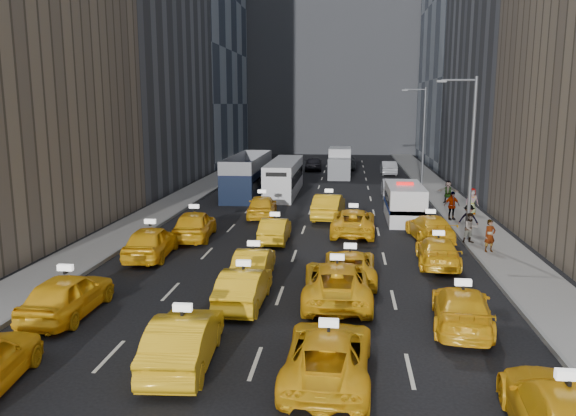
# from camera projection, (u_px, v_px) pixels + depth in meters

# --- Properties ---
(ground) EXTENTS (160.00, 160.00, 0.00)m
(ground) POSITION_uv_depth(u_px,v_px,m) (273.00, 314.00, 20.51)
(ground) COLOR black
(ground) RESTS_ON ground
(sidewalk_west) EXTENTS (3.00, 90.00, 0.15)m
(sidewalk_west) POSITION_uv_depth(u_px,v_px,m) (187.00, 196.00, 46.04)
(sidewalk_west) COLOR gray
(sidewalk_west) RESTS_ON ground
(sidewalk_east) EXTENTS (3.00, 90.00, 0.15)m
(sidewalk_east) POSITION_uv_depth(u_px,v_px,m) (448.00, 201.00, 43.84)
(sidewalk_east) COLOR gray
(sidewalk_east) RESTS_ON ground
(curb_west) EXTENTS (0.15, 90.00, 0.18)m
(curb_west) POSITION_uv_depth(u_px,v_px,m) (204.00, 197.00, 45.88)
(curb_west) COLOR slate
(curb_west) RESTS_ON ground
(curb_east) EXTENTS (0.15, 90.00, 0.18)m
(curb_east) POSITION_uv_depth(u_px,v_px,m) (429.00, 201.00, 43.99)
(curb_east) COLOR slate
(curb_east) RESTS_ON ground
(building_backdrop) EXTENTS (30.00, 12.00, 40.00)m
(building_backdrop) POSITION_uv_depth(u_px,v_px,m) (334.00, 23.00, 87.25)
(building_backdrop) COLOR slate
(building_backdrop) RESTS_ON ground
(streetlight_near) EXTENTS (2.15, 0.22, 9.00)m
(streetlight_near) POSITION_uv_depth(u_px,v_px,m) (470.00, 153.00, 30.39)
(streetlight_near) COLOR #595B60
(streetlight_near) RESTS_ON ground
(streetlight_far) EXTENTS (2.15, 0.22, 9.00)m
(streetlight_far) POSITION_uv_depth(u_px,v_px,m) (422.00, 134.00, 49.94)
(streetlight_far) COLOR #595B60
(streetlight_far) RESTS_ON ground
(taxi_1) EXTENTS (1.95, 4.80, 1.55)m
(taxi_1) POSITION_uv_depth(u_px,v_px,m) (184.00, 340.00, 16.38)
(taxi_1) COLOR yellow
(taxi_1) RESTS_ON ground
(taxi_2) EXTENTS (2.51, 5.14, 1.41)m
(taxi_2) POSITION_uv_depth(u_px,v_px,m) (328.00, 354.00, 15.60)
(taxi_2) COLOR yellow
(taxi_2) RESTS_ON ground
(taxi_3) EXTENTS (2.57, 5.47, 1.54)m
(taxi_3) POSITION_uv_depth(u_px,v_px,m) (564.00, 416.00, 12.36)
(taxi_3) COLOR yellow
(taxi_3) RESTS_ON ground
(taxi_4) EXTENTS (1.88, 4.66, 1.59)m
(taxi_4) POSITION_uv_depth(u_px,v_px,m) (67.00, 295.00, 20.20)
(taxi_4) COLOR yellow
(taxi_4) RESTS_ON ground
(taxi_5) EXTENTS (1.60, 4.41, 1.44)m
(taxi_5) POSITION_uv_depth(u_px,v_px,m) (244.00, 287.00, 21.27)
(taxi_5) COLOR yellow
(taxi_5) RESTS_ON ground
(taxi_6) EXTENTS (2.69, 5.61, 1.54)m
(taxi_6) POSITION_uv_depth(u_px,v_px,m) (337.00, 282.00, 21.75)
(taxi_6) COLOR yellow
(taxi_6) RESTS_ON ground
(taxi_7) EXTENTS (2.51, 4.94, 1.37)m
(taxi_7) POSITION_uv_depth(u_px,v_px,m) (462.00, 308.00, 19.19)
(taxi_7) COLOR yellow
(taxi_7) RESTS_ON ground
(taxi_8) EXTENTS (2.24, 4.89, 1.62)m
(taxi_8) POSITION_uv_depth(u_px,v_px,m) (151.00, 242.00, 27.88)
(taxi_8) COLOR yellow
(taxi_8) RESTS_ON ground
(taxi_9) EXTENTS (1.50, 4.16, 1.36)m
(taxi_9) POSITION_uv_depth(u_px,v_px,m) (254.00, 263.00, 24.58)
(taxi_9) COLOR yellow
(taxi_9) RESTS_ON ground
(taxi_10) EXTENTS (2.21, 4.76, 1.32)m
(taxi_10) POSITION_uv_depth(u_px,v_px,m) (350.00, 266.00, 24.30)
(taxi_10) COLOR yellow
(taxi_10) RESTS_ON ground
(taxi_11) EXTENTS (2.15, 4.74, 1.35)m
(taxi_11) POSITION_uv_depth(u_px,v_px,m) (438.00, 251.00, 26.62)
(taxi_11) COLOR yellow
(taxi_11) RESTS_ON ground
(taxi_12) EXTENTS (2.37, 5.03, 1.66)m
(taxi_12) POSITION_uv_depth(u_px,v_px,m) (195.00, 225.00, 31.75)
(taxi_12) COLOR yellow
(taxi_12) RESTS_ON ground
(taxi_13) EXTENTS (1.44, 4.11, 1.35)m
(taxi_13) POSITION_uv_depth(u_px,v_px,m) (275.00, 230.00, 31.10)
(taxi_13) COLOR yellow
(taxi_13) RESTS_ON ground
(taxi_14) EXTENTS (2.65, 5.44, 1.49)m
(taxi_14) POSITION_uv_depth(u_px,v_px,m) (353.00, 222.00, 32.99)
(taxi_14) COLOR yellow
(taxi_14) RESTS_ON ground
(taxi_15) EXTENTS (2.55, 5.05, 1.41)m
(taxi_15) POSITION_uv_depth(u_px,v_px,m) (430.00, 227.00, 31.62)
(taxi_15) COLOR yellow
(taxi_15) RESTS_ON ground
(taxi_16) EXTENTS (2.17, 4.71, 1.56)m
(taxi_16) POSITION_uv_depth(u_px,v_px,m) (262.00, 206.00, 37.79)
(taxi_16) COLOR yellow
(taxi_16) RESTS_ON ground
(taxi_17) EXTENTS (2.19, 5.15, 1.65)m
(taxi_17) POSITION_uv_depth(u_px,v_px,m) (329.00, 206.00, 37.53)
(taxi_17) COLOR yellow
(taxi_17) RESTS_ON ground
(nypd_van) EXTENTS (2.50, 5.99, 2.54)m
(nypd_van) POSITION_uv_depth(u_px,v_px,m) (404.00, 203.00, 36.78)
(nypd_van) COLOR white
(nypd_van) RESTS_ON ground
(double_decker) EXTENTS (3.39, 11.37, 3.26)m
(double_decker) POSITION_uv_depth(u_px,v_px,m) (248.00, 175.00, 47.30)
(double_decker) COLOR black
(double_decker) RESTS_ON ground
(city_bus) EXTENTS (2.99, 11.07, 2.83)m
(city_bus) POSITION_uv_depth(u_px,v_px,m) (284.00, 178.00, 47.67)
(city_bus) COLOR silver
(city_bus) RESTS_ON ground
(box_truck) EXTENTS (2.66, 6.71, 3.01)m
(box_truck) POSITION_uv_depth(u_px,v_px,m) (340.00, 163.00, 58.71)
(box_truck) COLOR silver
(box_truck) RESTS_ON ground
(misc_car_0) EXTENTS (1.67, 4.66, 1.53)m
(misc_car_0) POSITION_uv_depth(u_px,v_px,m) (392.00, 188.00, 46.20)
(misc_car_0) COLOR #ABACB2
(misc_car_0) RESTS_ON ground
(misc_car_1) EXTENTS (2.38, 4.89, 1.34)m
(misc_car_1) POSITION_uv_depth(u_px,v_px,m) (271.00, 168.00, 60.92)
(misc_car_1) COLOR black
(misc_car_1) RESTS_ON ground
(misc_car_2) EXTENTS (2.89, 5.88, 1.65)m
(misc_car_2) POSITION_uv_depth(u_px,v_px,m) (344.00, 162.00, 66.23)
(misc_car_2) COLOR slate
(misc_car_2) RESTS_ON ground
(misc_car_3) EXTENTS (2.10, 4.80, 1.61)m
(misc_car_3) POSITION_uv_depth(u_px,v_px,m) (314.00, 163.00, 64.66)
(misc_car_3) COLOR black
(misc_car_3) RESTS_ON ground
(misc_car_4) EXTENTS (1.61, 4.53, 1.49)m
(misc_car_4) POSITION_uv_depth(u_px,v_px,m) (389.00, 168.00, 60.87)
(misc_car_4) COLOR #A5A8AD
(misc_car_4) RESTS_ON ground
(pedestrian_0) EXTENTS (0.71, 0.59, 1.67)m
(pedestrian_0) POSITION_uv_depth(u_px,v_px,m) (490.00, 236.00, 28.40)
(pedestrian_0) COLOR gray
(pedestrian_0) RESTS_ON sidewalk_east
(pedestrian_1) EXTENTS (0.89, 0.64, 1.65)m
(pedestrian_1) POSITION_uv_depth(u_px,v_px,m) (470.00, 228.00, 30.20)
(pedestrian_1) COLOR gray
(pedestrian_1) RESTS_ON sidewalk_east
(pedestrian_2) EXTENTS (1.15, 0.60, 1.70)m
(pedestrian_2) POSITION_uv_depth(u_px,v_px,m) (468.00, 219.00, 32.44)
(pedestrian_2) COLOR gray
(pedestrian_2) RESTS_ON sidewalk_east
(pedestrian_3) EXTENTS (1.19, 0.82, 1.86)m
(pedestrian_3) POSITION_uv_depth(u_px,v_px,m) (452.00, 206.00, 36.27)
(pedestrian_3) COLOR gray
(pedestrian_3) RESTS_ON sidewalk_east
(pedestrian_4) EXTENTS (0.93, 0.59, 1.79)m
(pedestrian_4) POSITION_uv_depth(u_px,v_px,m) (472.00, 201.00, 38.20)
(pedestrian_4) COLOR gray
(pedestrian_4) RESTS_ON sidewalk_east
(pedestrian_5) EXTENTS (1.63, 0.86, 1.69)m
(pedestrian_5) POSITION_uv_depth(u_px,v_px,m) (448.00, 192.00, 42.58)
(pedestrian_5) COLOR gray
(pedestrian_5) RESTS_ON sidewalk_east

